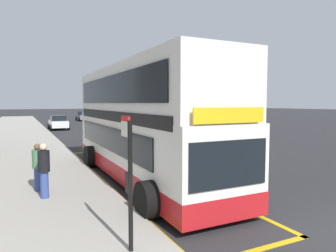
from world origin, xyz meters
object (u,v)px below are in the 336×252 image
(double_decker_bus, at_px, (141,127))
(parked_car_white_behind, at_px, (58,123))
(parked_car_grey_far, at_px, (83,116))
(pedestrian_waiting_near_sign, at_px, (38,165))
(pedestrian_further_back, at_px, (44,169))
(bus_stop_sign, at_px, (129,171))

(double_decker_bus, height_order, parked_car_white_behind, double_decker_bus)
(double_decker_bus, bearing_deg, parked_car_grey_far, 82.40)
(parked_car_white_behind, relative_size, pedestrian_waiting_near_sign, 2.71)
(parked_car_white_behind, bearing_deg, pedestrian_further_back, -98.80)
(bus_stop_sign, xyz_separation_m, parked_car_white_behind, (2.14, 30.92, -0.88))
(double_decker_bus, xyz_separation_m, parked_car_grey_far, (5.53, 41.45, -1.27))
(parked_car_grey_far, bearing_deg, pedestrian_further_back, -104.23)
(parked_car_white_behind, bearing_deg, double_decker_bus, -90.93)
(pedestrian_waiting_near_sign, bearing_deg, parked_car_grey_far, 77.48)
(double_decker_bus, distance_m, bus_stop_sign, 6.17)
(parked_car_grey_far, height_order, pedestrian_waiting_near_sign, pedestrian_waiting_near_sign)
(parked_car_grey_far, bearing_deg, double_decker_bus, -99.73)
(bus_stop_sign, relative_size, parked_car_white_behind, 0.62)
(double_decker_bus, bearing_deg, pedestrian_waiting_near_sign, -171.84)
(bus_stop_sign, xyz_separation_m, pedestrian_further_back, (-1.24, 4.20, -0.64))
(double_decker_bus, height_order, parked_car_grey_far, double_decker_bus)
(parked_car_white_behind, relative_size, parked_car_grey_far, 1.00)
(pedestrian_waiting_near_sign, bearing_deg, pedestrian_further_back, -82.15)
(parked_car_white_behind, xyz_separation_m, pedestrian_waiting_near_sign, (-3.51, -25.80, 0.17))
(double_decker_bus, distance_m, pedestrian_waiting_near_sign, 3.99)
(pedestrian_waiting_near_sign, bearing_deg, bus_stop_sign, -75.05)
(pedestrian_further_back, bearing_deg, parked_car_white_behind, 82.79)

